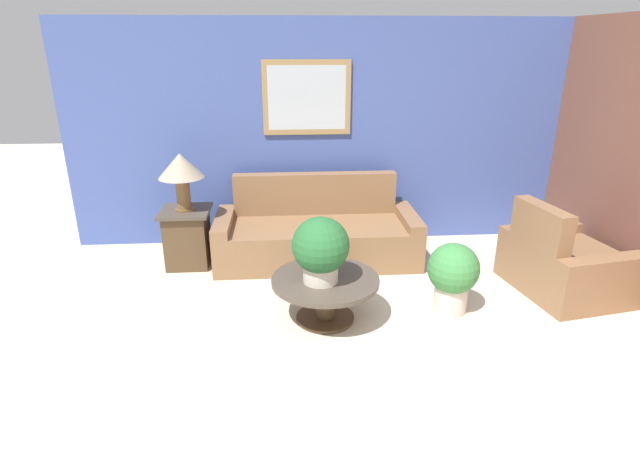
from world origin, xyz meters
TOP-DOWN VIEW (x-y plane):
  - ground_plane at (0.00, 0.00)m, footprint 20.00×20.00m
  - wall_back at (-0.02, 3.37)m, footprint 6.80×0.09m
  - couch_main at (-0.54, 2.76)m, footprint 2.24×0.92m
  - armchair at (1.83, 1.80)m, footprint 1.06×1.20m
  - coffee_table at (-0.55, 1.41)m, footprint 0.95×0.95m
  - side_table at (-1.97, 2.69)m, footprint 0.53×0.53m
  - table_lamp at (-1.97, 2.69)m, footprint 0.48×0.48m
  - potted_plant_on_table at (-0.60, 1.36)m, footprint 0.49×0.49m
  - potted_plant_floor at (0.61, 1.48)m, footprint 0.47×0.47m

SIDE VIEW (x-z plane):
  - ground_plane at x=0.00m, z-range 0.00..0.00m
  - armchair at x=1.83m, z-range -0.17..0.74m
  - couch_main at x=-0.54m, z-range -0.17..0.75m
  - coffee_table at x=-0.55m, z-range 0.09..0.50m
  - side_table at x=-1.97m, z-range 0.01..0.65m
  - potted_plant_floor at x=0.61m, z-range 0.04..0.70m
  - potted_plant_on_table at x=-0.60m, z-range 0.43..1.00m
  - table_lamp at x=-1.97m, z-range 0.78..1.40m
  - wall_back at x=-0.02m, z-range 0.01..2.61m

